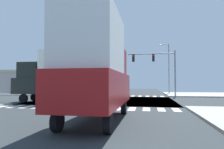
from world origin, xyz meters
name	(u,v)px	position (x,y,z in m)	size (l,w,h in m)	color
ground	(107,100)	(0.00, 0.00, -0.03)	(90.00, 90.00, 0.05)	#2C3235
sidewalk_corner_ne	(205,94)	(13.00, 12.00, 0.07)	(12.00, 12.00, 0.14)	#A09B91
sidewalk_corner_nw	(47,93)	(-13.00, 12.00, 0.07)	(12.00, 12.00, 0.14)	#9A9595
crosswalk_near	(84,108)	(-0.25, -7.30, 0.00)	(13.50, 2.00, 0.01)	white
crosswalk_far	(115,96)	(-0.25, 7.30, 0.00)	(13.50, 2.00, 0.01)	white
traffic_signal_mast	(156,63)	(5.44, 6.88, 4.58)	(6.41, 0.55, 6.21)	gray
street_lamp	(167,64)	(7.58, 14.08, 4.99)	(1.78, 0.32, 8.39)	gray
bank_building	(35,82)	(-17.06, 15.17, 2.04)	(12.49, 10.42, 4.07)	#B3A497
box_truck_nearside_1	(97,67)	(2.00, -12.54, 2.56)	(2.40, 7.20, 4.85)	black
box_truck_farside_2	(56,75)	(-4.25, -3.50, 2.56)	(7.20, 2.40, 4.85)	black
pickup_queued_1	(111,86)	(-2.00, 13.59, 1.29)	(2.00, 5.10, 2.35)	black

